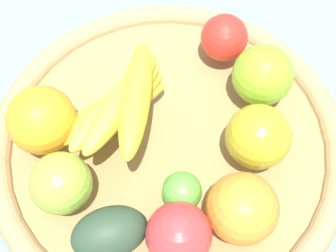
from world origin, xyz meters
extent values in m
plane|color=slate|center=(0.00, 0.00, 0.00)|extent=(2.40, 2.40, 0.00)
cylinder|color=#967A4C|center=(0.00, 0.00, 0.01)|extent=(0.44, 0.44, 0.03)
torus|color=#A48258|center=(0.00, 0.00, 0.03)|extent=(0.46, 0.46, 0.03)
ellipsoid|color=yellow|center=(0.08, 0.01, 0.06)|extent=(0.12, 0.15, 0.03)
ellipsoid|color=yellow|center=(0.07, 0.01, 0.07)|extent=(0.10, 0.16, 0.03)
ellipsoid|color=yellow|center=(0.06, 0.01, 0.09)|extent=(0.07, 0.16, 0.03)
ellipsoid|color=yellow|center=(0.05, 0.02, 0.10)|extent=(0.04, 0.16, 0.03)
ellipsoid|color=yellow|center=(0.03, 0.01, 0.12)|extent=(0.08, 0.16, 0.03)
sphere|color=#55AB3C|center=(-0.05, 0.07, 0.07)|extent=(0.06, 0.06, 0.05)
sphere|color=#A8A125|center=(-0.11, -0.02, 0.08)|extent=(0.11, 0.11, 0.08)
sphere|color=#C33537|center=(-0.07, 0.12, 0.08)|extent=(0.08, 0.08, 0.07)
sphere|color=#83BC2A|center=(-0.08, -0.11, 0.08)|extent=(0.11, 0.11, 0.08)
sphere|color=orange|center=(-0.12, 0.07, 0.08)|extent=(0.09, 0.09, 0.08)
sphere|color=red|center=(-0.01, -0.15, 0.07)|extent=(0.09, 0.09, 0.06)
ellipsoid|color=#2B422F|center=(0.00, 0.15, 0.07)|extent=(0.10, 0.10, 0.06)
sphere|color=orange|center=(0.13, 0.07, 0.08)|extent=(0.11, 0.11, 0.08)
sphere|color=#8BB83C|center=(0.07, 0.12, 0.08)|extent=(0.08, 0.08, 0.07)
camera|label=1|loc=(-0.12, 0.27, 0.56)|focal=50.62mm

